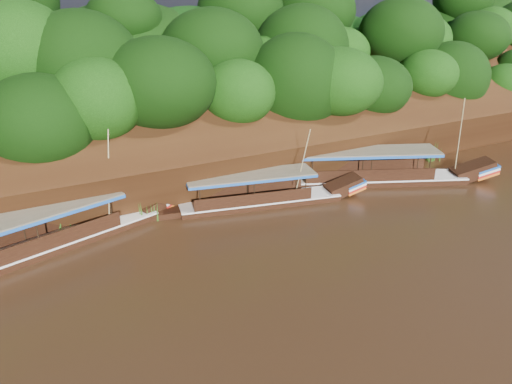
% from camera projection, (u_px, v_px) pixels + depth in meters
% --- Properties ---
extents(ground, '(160.00, 160.00, 0.00)m').
position_uv_depth(ground, '(313.00, 256.00, 28.68)').
color(ground, black).
rests_on(ground, ground).
extents(riverbank, '(120.00, 30.06, 19.40)m').
position_uv_depth(riverbank, '(175.00, 132.00, 46.45)').
color(riverbank, black).
rests_on(riverbank, ground).
extents(boat_0, '(16.00, 8.71, 7.42)m').
position_uv_depth(boat_0, '(388.00, 175.00, 39.46)').
color(boat_0, black).
rests_on(boat_0, ground).
extents(boat_1, '(13.75, 4.79, 5.99)m').
position_uv_depth(boat_1, '(270.00, 196.00, 35.51)').
color(boat_1, black).
rests_on(boat_1, ground).
extents(boat_2, '(16.37, 6.67, 6.73)m').
position_uv_depth(boat_2, '(62.00, 235.00, 29.81)').
color(boat_2, black).
rests_on(boat_2, ground).
extents(reeds, '(48.11, 2.39, 1.90)m').
position_uv_depth(reeds, '(190.00, 197.00, 34.58)').
color(reeds, '#2A5916').
rests_on(reeds, ground).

